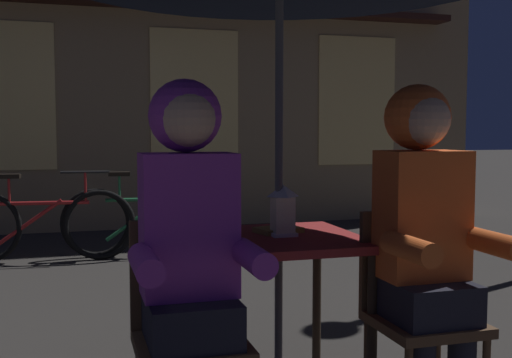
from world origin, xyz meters
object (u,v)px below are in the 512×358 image
lantern (283,209)px  bicycle_third (150,220)px  book (278,230)px  chair_left (188,324)px  person_left_hooded (190,232)px  chair_right (416,304)px  bicycle_second (42,224)px  person_right_hooded (425,221)px  cafe_table (279,258)px

lantern → bicycle_third: (-0.19, 3.43, -0.51)m
book → chair_left: bearing=-153.3°
person_left_hooded → bicycle_third: size_ratio=0.83×
chair_right → chair_left: bearing=180.0°
bicycle_second → person_left_hooded: bearing=-79.9°
lantern → chair_left: lantern is taller
chair_left → bicycle_second: size_ratio=0.52×
person_right_hooded → person_left_hooded: bearing=180.0°
bicycle_second → chair_left: bearing=-79.8°
chair_left → bicycle_third: chair_left is taller
lantern → chair_left: size_ratio=0.27×
cafe_table → bicycle_second: size_ratio=0.44×
person_right_hooded → bicycle_second: person_right_hooded is taller
person_left_hooded → book: (0.51, 0.51, -0.09)m
person_left_hooded → bicycle_second: person_left_hooded is taller
person_left_hooded → cafe_table: bearing=41.6°
chair_right → person_right_hooded: person_right_hooded is taller
chair_right → book: 0.69m
bicycle_third → bicycle_second: bearing=-177.9°
bicycle_second → bicycle_third: size_ratio=1.00×
person_right_hooded → bicycle_second: size_ratio=0.84×
chair_right → person_right_hooded: (0.00, -0.06, 0.36)m
chair_left → person_left_hooded: size_ratio=0.62×
cafe_table → lantern: (0.02, -0.00, 0.22)m
chair_left → lantern: bearing=36.5°
lantern → book: lantern is taller
lantern → bicycle_second: 3.63m
person_left_hooded → bicycle_third: person_left_hooded is taller
book → person_right_hooded: bearing=-63.9°
bicycle_third → person_right_hooded: bearing=-80.4°
cafe_table → person_left_hooded: 0.67m
lantern → person_right_hooded: person_right_hooded is taller
person_left_hooded → person_right_hooded: (0.96, 0.00, 0.00)m
chair_right → book: (-0.45, 0.46, 0.26)m
chair_left → chair_right: (0.96, 0.00, 0.00)m
cafe_table → bicycle_third: bearing=92.9°
cafe_table → bicycle_second: 3.60m
person_right_hooded → book: size_ratio=7.00×
bicycle_second → lantern: bearing=-70.9°
lantern → book: bearing=84.7°
bicycle_second → bicycle_third: 0.99m
cafe_table → bicycle_third: (-0.18, 3.43, -0.29)m
chair_right → person_left_hooded: (-0.96, -0.06, 0.36)m
chair_left → person_left_hooded: 0.36m
person_left_hooded → bicycle_second: 3.91m
chair_right → bicycle_third: chair_right is taller
lantern → chair_right: (0.46, -0.37, -0.37)m
chair_left → chair_right: bearing=0.0°
person_left_hooded → person_right_hooded: size_ratio=1.00×
chair_left → bicycle_third: 3.82m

